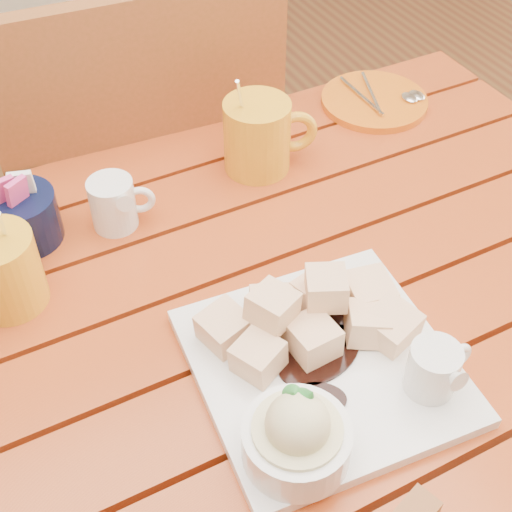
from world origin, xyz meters
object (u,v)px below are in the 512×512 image
orange_saucer (375,101)px  chair_far (142,188)px  dessert_plate (320,370)px  coffee_mug_right (259,135)px  table (252,359)px  coffee_mug_left (0,270)px

orange_saucer → chair_far: size_ratio=0.18×
dessert_plate → coffee_mug_right: bearing=71.7°
orange_saucer → table: bearing=-142.0°
dessert_plate → coffee_mug_left: bearing=133.4°
table → chair_far: bearing=86.7°
dessert_plate → coffee_mug_left: coffee_mug_left is taller
dessert_plate → orange_saucer: dessert_plate is taller
dessert_plate → coffee_mug_left: (-0.27, 0.29, 0.02)m
orange_saucer → chair_far: 0.47m
chair_far → table: bearing=91.0°
coffee_mug_right → table: bearing=-102.8°
orange_saucer → chair_far: bearing=149.0°
table → orange_saucer: orange_saucer is taller
table → coffee_mug_right: size_ratio=7.32×
table → coffee_mug_right: (0.14, 0.24, 0.16)m
coffee_mug_right → chair_far: chair_far is taller
coffee_mug_left → orange_saucer: size_ratio=0.86×
coffee_mug_right → orange_saucer: coffee_mug_right is taller
orange_saucer → coffee_mug_left: bearing=-166.4°
coffee_mug_left → orange_saucer: bearing=35.5°
coffee_mug_left → table: bearing=-7.5°
dessert_plate → coffee_mug_right: coffee_mug_right is taller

